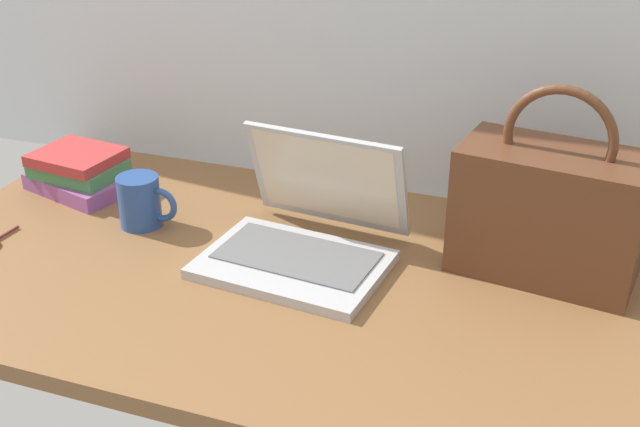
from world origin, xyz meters
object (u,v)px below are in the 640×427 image
object	(u,v)px
coffee_mug	(141,201)
book_stack	(79,172)
handbag	(549,210)
laptop	(305,234)

from	to	relation	value
coffee_mug	book_stack	size ratio (longest dim) A/B	0.50
coffee_mug	handbag	world-z (taller)	handbag
handbag	laptop	bearing A→B (deg)	-167.26
laptop	coffee_mug	bearing A→B (deg)	178.50
handbag	book_stack	size ratio (longest dim) A/B	1.39
laptop	book_stack	world-z (taller)	laptop
coffee_mug	handbag	bearing A→B (deg)	6.35
coffee_mug	handbag	xyz separation A→B (m)	(0.73, 0.08, 0.07)
laptop	handbag	bearing A→B (deg)	12.74
coffee_mug	book_stack	distance (m)	0.22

